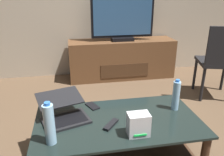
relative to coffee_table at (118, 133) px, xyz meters
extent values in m
cube|color=black|center=(0.00, 0.00, 0.11)|extent=(1.26, 0.68, 0.02)
cube|color=#472D1E|center=(0.00, 0.00, -0.13)|extent=(1.11, 0.60, 0.01)
cylinder|color=#472D1E|center=(-0.58, 0.29, -0.08)|extent=(0.06, 0.06, 0.37)
cylinder|color=#472D1E|center=(0.58, 0.29, -0.08)|extent=(0.06, 0.06, 0.37)
cube|color=brown|center=(0.45, 1.88, 0.03)|extent=(1.62, 0.44, 0.59)
cube|color=#432A18|center=(0.45, 1.66, -0.09)|extent=(0.73, 0.01, 0.21)
cube|color=black|center=(0.45, 1.86, 0.35)|extent=(0.33, 0.20, 0.05)
cube|color=black|center=(0.45, 1.86, 0.72)|extent=(0.93, 0.04, 0.70)
cube|color=#2D517A|center=(0.45, 1.84, 0.72)|extent=(0.87, 0.01, 0.63)
cube|color=black|center=(1.48, 0.99, 0.19)|extent=(0.54, 0.54, 0.04)
cylinder|color=black|center=(1.72, 1.13, -0.05)|extent=(0.04, 0.04, 0.44)
cylinder|color=black|center=(1.35, 1.23, -0.05)|extent=(0.04, 0.04, 0.44)
cylinder|color=black|center=(1.25, 0.86, -0.05)|extent=(0.04, 0.04, 0.44)
cube|color=black|center=(-0.40, 0.05, 0.13)|extent=(0.39, 0.33, 0.02)
cube|color=black|center=(-0.40, 0.05, 0.14)|extent=(0.34, 0.26, 0.00)
cube|color=black|center=(-0.44, 0.19, 0.25)|extent=(0.39, 0.32, 0.06)
cube|color=silver|center=(-0.44, 0.19, 0.25)|extent=(0.35, 0.29, 0.05)
cube|color=silver|center=(0.10, -0.21, 0.20)|extent=(0.15, 0.10, 0.16)
cube|color=#19D84C|center=(0.10, -0.26, 0.15)|extent=(0.09, 0.00, 0.01)
cylinder|color=#99C6E5|center=(-0.49, -0.19, 0.26)|extent=(0.07, 0.07, 0.28)
cylinder|color=blue|center=(-0.49, -0.19, 0.41)|extent=(0.04, 0.04, 0.02)
cylinder|color=#99C6E5|center=(0.50, 0.08, 0.24)|extent=(0.06, 0.06, 0.25)
cylinder|color=blue|center=(0.50, 0.08, 0.38)|extent=(0.03, 0.03, 0.02)
cube|color=black|center=(-0.17, 0.25, 0.13)|extent=(0.12, 0.16, 0.01)
cube|color=black|center=(-0.07, -0.07, 0.13)|extent=(0.14, 0.15, 0.02)
camera|label=1|loc=(-0.32, -1.48, 1.07)|focal=36.64mm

